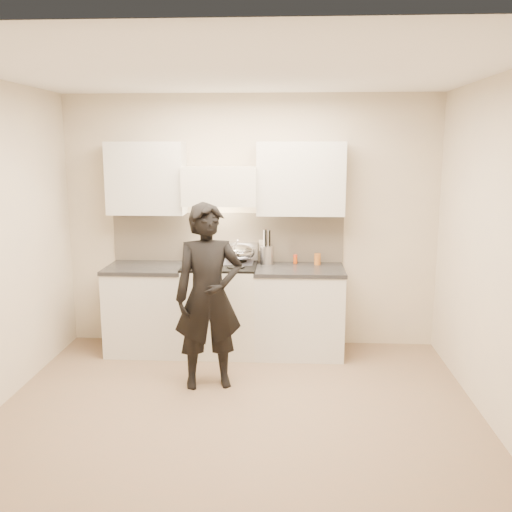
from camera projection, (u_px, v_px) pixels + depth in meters
The scene contains 11 objects.
ground_plane at pixel (237, 412), 4.69m from camera, with size 4.00×4.00×0.00m, color #83644A.
room_shell at pixel (233, 214), 4.76m from camera, with size 4.04×3.54×2.70m.
stove at pixel (220, 308), 6.02m from camera, with size 0.76×0.65×0.96m.
counter_right at pixel (299, 310), 5.98m from camera, with size 0.92×0.67×0.92m.
counter_left at pixel (148, 308), 6.06m from camera, with size 0.82×0.67×0.92m.
wok at pixel (240, 252), 6.04m from camera, with size 0.33×0.40×0.26m.
stock_pot at pixel (202, 259), 5.79m from camera, with size 0.30×0.23×0.14m.
utensil_crock at pixel (267, 254), 6.04m from camera, with size 0.14×0.14×0.37m.
spice_jar at pixel (295, 259), 6.09m from camera, with size 0.04×0.04×0.10m.
oil_glass at pixel (317, 259), 6.03m from camera, with size 0.07×0.07×0.12m.
person at pixel (209, 296), 5.08m from camera, with size 0.61×0.40×1.67m, color black.
Camera 1 is at (0.40, -4.35, 2.15)m, focal length 40.00 mm.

